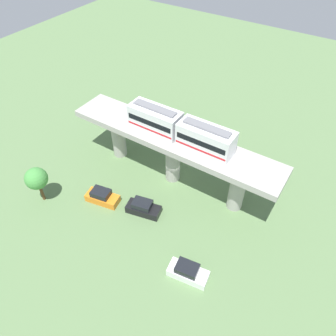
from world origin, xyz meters
TOP-DOWN VIEW (x-y plane):
  - ground_plane at (0.00, 0.00)m, footprint 120.00×120.00m
  - viaduct at (0.00, 0.00)m, footprint 5.20×28.00m
  - train at (0.00, -0.87)m, footprint 2.64×13.55m
  - parked_car_black at (-6.95, -0.14)m, footprint 2.71×4.50m
  - parked_car_orange at (-8.33, 5.26)m, footprint 2.58×4.47m
  - parked_car_white at (-11.29, -9.02)m, footprint 2.42×4.43m
  - tree_near_viaduct at (-12.21, 11.75)m, footprint 2.76×2.76m
  - tree_mid_lot at (5.69, 6.07)m, footprint 2.41×2.41m

SIDE VIEW (x-z plane):
  - ground_plane at x=0.00m, z-range 0.00..0.00m
  - parked_car_black at x=-6.95m, z-range -0.14..1.62m
  - parked_car_orange at x=-8.33m, z-range -0.14..1.62m
  - parked_car_white at x=-11.29m, z-range -0.14..1.62m
  - tree_mid_lot at x=5.69m, z-range 1.09..5.80m
  - tree_near_viaduct at x=-12.21m, z-range 1.15..6.29m
  - viaduct at x=0.00m, z-range 1.85..9.01m
  - train at x=0.00m, z-range 7.07..10.31m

